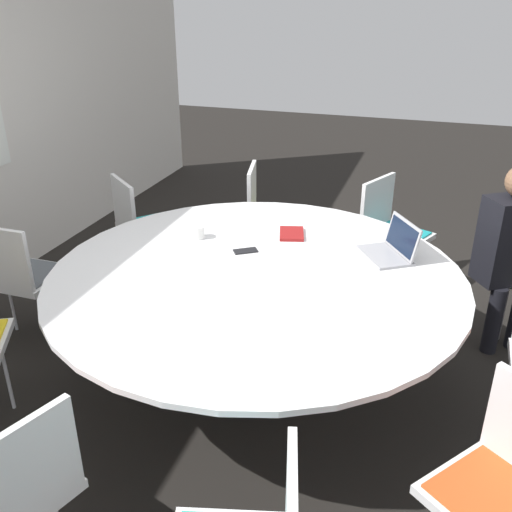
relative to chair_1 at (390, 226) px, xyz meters
name	(u,v)px	position (x,y,z in m)	size (l,w,h in m)	color
ground_plane	(256,379)	(-1.46, 0.59, -0.52)	(16.00, 16.00, 0.00)	black
conference_table	(256,287)	(-1.46, 0.59, 0.12)	(2.29, 2.29, 0.73)	#B7B7BC
chair_1	(390,226)	(0.00, 0.00, 0.00)	(0.57, 0.56, 0.86)	silver
chair_2	(267,209)	(0.06, 0.99, 0.00)	(0.52, 0.51, 0.86)	silver
chair_3	(142,221)	(-0.50, 1.84, 0.00)	(0.60, 0.61, 0.86)	silver
chair_4	(19,271)	(-1.52, 2.16, 0.00)	(0.42, 0.44, 0.86)	silver
chair_6	(11,488)	(-2.97, 1.02, 0.00)	(0.55, 0.54, 0.86)	silver
chair_8	(511,480)	(-2.37, -0.70, 0.00)	(0.60, 0.61, 0.86)	silver
person_0	(511,245)	(-0.57, -0.78, 0.19)	(0.38, 0.42, 1.21)	black
laptop	(392,248)	(-1.01, -0.10, 0.26)	(0.40, 0.38, 0.21)	#99999E
spiral_notebook	(292,234)	(-0.89, 0.54, 0.22)	(0.24, 0.20, 0.02)	maroon
coffee_cup	(198,232)	(-1.12, 1.08, 0.25)	(0.09, 0.09, 0.08)	white
cell_phone	(245,251)	(-1.22, 0.73, 0.21)	(0.14, 0.16, 0.01)	black
handbag	(212,244)	(0.03, 1.49, -0.38)	(0.36, 0.16, 0.28)	#661E56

